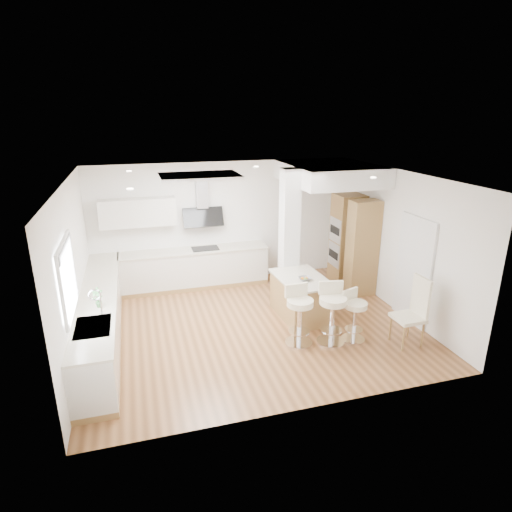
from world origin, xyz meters
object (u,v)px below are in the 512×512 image
object	(u,v)px
bar_stool_a	(299,312)
bar_stool_c	(354,313)
bar_stool_b	(332,310)
dining_chair	(414,309)
peninsula	(301,297)

from	to	relation	value
bar_stool_a	bar_stool_c	distance (m)	0.98
bar_stool_b	bar_stool_c	size ratio (longest dim) A/B	1.18
bar_stool_b	dining_chair	bearing A→B (deg)	-6.08
peninsula	bar_stool_c	distance (m)	1.25
bar_stool_a	bar_stool_b	bearing A→B (deg)	-14.96
peninsula	bar_stool_a	world-z (taller)	bar_stool_a
dining_chair	peninsula	bearing A→B (deg)	133.27
dining_chair	bar_stool_b	bearing A→B (deg)	161.74
bar_stool_b	bar_stool_c	bearing A→B (deg)	6.27
bar_stool_a	dining_chair	size ratio (longest dim) A/B	0.87
bar_stool_a	dining_chair	world-z (taller)	dining_chair
peninsula	bar_stool_a	bearing A→B (deg)	-116.38
bar_stool_b	peninsula	bearing A→B (deg)	107.86
peninsula	bar_stool_b	xyz separation A→B (m)	(0.13, -1.09, 0.20)
peninsula	bar_stool_a	xyz separation A→B (m)	(-0.42, -0.96, 0.19)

